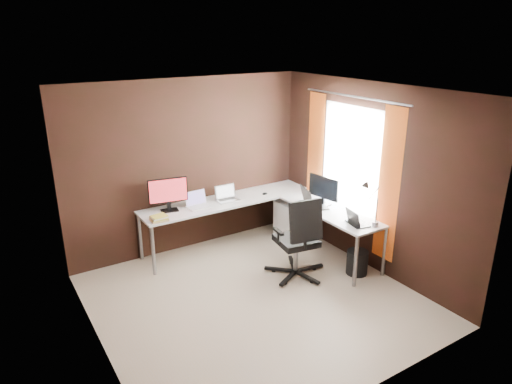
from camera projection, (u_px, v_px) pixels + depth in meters
room at (277, 194)px, 5.35m from camera, size 3.60×3.60×2.50m
desk at (266, 208)px, 6.58m from camera, size 2.65×2.25×0.73m
drawer_pedestal at (293, 221)px, 7.09m from camera, size 0.42×0.50×0.60m
monitor_left at (168, 193)px, 6.25m from camera, size 0.54×0.19×0.47m
monitor_right at (324, 189)px, 6.47m from camera, size 0.15×0.51×0.42m
laptop_white at (197, 203)px, 6.47m from camera, size 0.33×0.25×0.22m
laptop_silver at (227, 197)px, 6.72m from camera, size 0.33×0.24×0.22m
laptop_black_big at (311, 202)px, 6.49m from camera, size 0.42×0.50×0.28m
laptop_black_small at (356, 221)px, 5.87m from camera, size 0.27×0.34×0.20m
book_stack at (159, 218)px, 5.99m from camera, size 0.24×0.19×0.07m
mouse_left at (164, 218)px, 6.03m from camera, size 0.08×0.05×0.03m
mouse_corner at (265, 194)px, 6.94m from camera, size 0.10×0.08×0.03m
desk_lamp at (370, 199)px, 5.73m from camera, size 0.19×0.22×0.59m
office_chair at (297, 253)px, 5.99m from camera, size 0.63×0.64×1.13m
wastebasket at (357, 262)px, 6.10m from camera, size 0.34×0.34×0.33m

